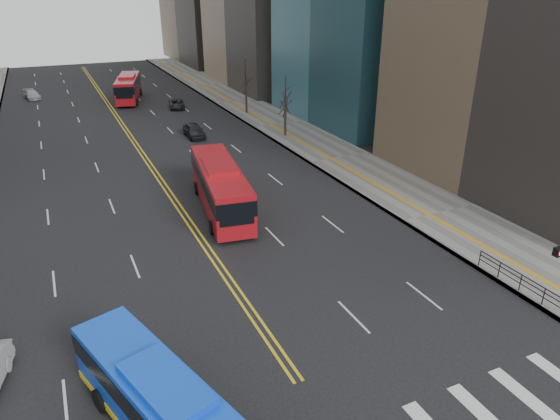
% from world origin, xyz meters
% --- Properties ---
extents(sidewalk_right, '(7.00, 130.00, 0.15)m').
position_xyz_m(sidewalk_right, '(17.50, 45.00, 0.07)').
color(sidewalk_right, slate).
rests_on(sidewalk_right, ground).
extents(centerline, '(0.55, 100.00, 0.01)m').
position_xyz_m(centerline, '(0.00, 55.00, 0.01)').
color(centerline, gold).
rests_on(centerline, ground).
extents(pedestrian_railing, '(0.06, 6.06, 1.02)m').
position_xyz_m(pedestrian_railing, '(14.30, 6.00, 0.82)').
color(pedestrian_railing, black).
rests_on(pedestrian_railing, sidewalk_right).
extents(street_trees, '(35.20, 47.20, 7.60)m').
position_xyz_m(street_trees, '(-7.18, 34.55, 4.87)').
color(street_trees, black).
rests_on(street_trees, ground).
extents(blue_bus, '(5.63, 11.27, 3.25)m').
position_xyz_m(blue_bus, '(-5.78, 4.00, 1.70)').
color(blue_bus, blue).
rests_on(blue_bus, ground).
extents(red_bus_near, '(4.46, 12.19, 3.76)m').
position_xyz_m(red_bus_near, '(2.84, 23.73, 2.09)').
color(red_bus_near, '#A8121A').
rests_on(red_bus_near, ground).
extents(red_bus_far, '(5.59, 12.03, 3.70)m').
position_xyz_m(red_bus_far, '(3.28, 67.19, 2.06)').
color(red_bus_far, '#A8121A').
rests_on(red_bus_far, ground).
extents(car_dark_mid, '(1.88, 4.52, 1.53)m').
position_xyz_m(car_dark_mid, '(6.56, 44.12, 0.76)').
color(car_dark_mid, black).
rests_on(car_dark_mid, ground).
extents(car_silver, '(2.66, 4.69, 1.28)m').
position_xyz_m(car_silver, '(-9.87, 74.41, 0.64)').
color(car_silver, '#ACADB2').
rests_on(car_silver, ground).
extents(car_dark_far, '(2.74, 4.54, 1.18)m').
position_xyz_m(car_dark_far, '(8.37, 59.10, 0.59)').
color(car_dark_far, black).
rests_on(car_dark_far, ground).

